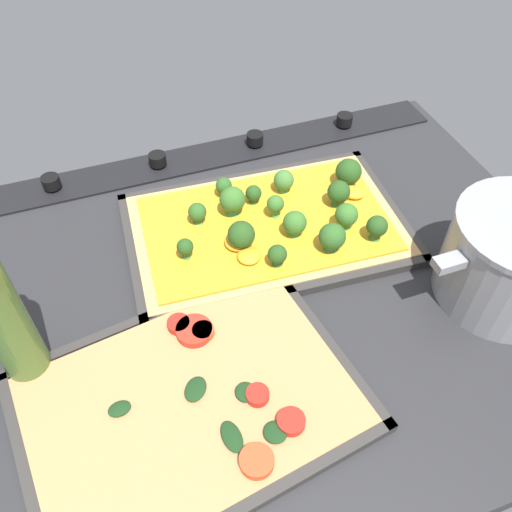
{
  "coord_description": "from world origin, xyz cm",
  "views": [
    {
      "loc": [
        16.7,
        40.79,
        54.72
      ],
      "look_at": [
        1.04,
        -2.92,
        3.49
      ],
      "focal_mm": 37.35,
      "sensor_mm": 36.0,
      "label": 1
    }
  ],
  "objects_px": {
    "broccoli_pizza": "(275,221)",
    "veggie_pizza_back": "(194,400)",
    "baking_tray_front": "(266,230)",
    "oil_bottle": "(1,317)",
    "baking_tray_back": "(191,404)"
  },
  "relations": [
    {
      "from": "broccoli_pizza",
      "to": "oil_bottle",
      "type": "bearing_deg",
      "value": 18.5
    },
    {
      "from": "broccoli_pizza",
      "to": "veggie_pizza_back",
      "type": "xyz_separation_m",
      "value": [
        0.18,
        0.22,
        -0.01
      ]
    },
    {
      "from": "broccoli_pizza",
      "to": "veggie_pizza_back",
      "type": "relative_size",
      "value": 1.04
    },
    {
      "from": "broccoli_pizza",
      "to": "veggie_pizza_back",
      "type": "height_order",
      "value": "broccoli_pizza"
    },
    {
      "from": "baking_tray_front",
      "to": "veggie_pizza_back",
      "type": "height_order",
      "value": "veggie_pizza_back"
    },
    {
      "from": "broccoli_pizza",
      "to": "baking_tray_back",
      "type": "distance_m",
      "value": 0.29
    },
    {
      "from": "broccoli_pizza",
      "to": "oil_bottle",
      "type": "xyz_separation_m",
      "value": [
        0.35,
        0.12,
        0.08
      ]
    },
    {
      "from": "baking_tray_front",
      "to": "broccoli_pizza",
      "type": "relative_size",
      "value": 1.07
    },
    {
      "from": "baking_tray_back",
      "to": "oil_bottle",
      "type": "bearing_deg",
      "value": -33.32
    },
    {
      "from": "oil_bottle",
      "to": "baking_tray_back",
      "type": "bearing_deg",
      "value": 146.68
    },
    {
      "from": "baking_tray_front",
      "to": "veggie_pizza_back",
      "type": "bearing_deg",
      "value": 53.07
    },
    {
      "from": "baking_tray_front",
      "to": "broccoli_pizza",
      "type": "bearing_deg",
      "value": 164.54
    },
    {
      "from": "broccoli_pizza",
      "to": "baking_tray_back",
      "type": "height_order",
      "value": "broccoli_pizza"
    },
    {
      "from": "veggie_pizza_back",
      "to": "baking_tray_back",
      "type": "bearing_deg",
      "value": 8.25
    },
    {
      "from": "veggie_pizza_back",
      "to": "baking_tray_front",
      "type": "bearing_deg",
      "value": -126.93
    }
  ]
}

